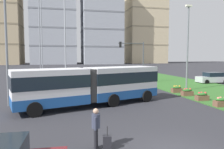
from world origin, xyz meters
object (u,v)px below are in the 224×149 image
object	(u,v)px
flower_planter_4	(187,92)
apartment_tower_centre	(101,24)
rolling_suitcase	(107,142)
traffic_light_far_right	(135,55)
apartment_tower_west	(4,17)
apartment_tower_eastcentre	(145,20)
flower_planter_5	(177,89)
car_silver_hatch	(212,78)
flower_planter_3	(202,96)
streetlight_left	(6,37)
apartment_tower_westcentre	(53,21)
articulated_bus	(91,85)
flower_planter_2	(221,102)
pedestrian_crossing	(96,125)
streetlight_median	(188,44)
car_grey_wagon	(48,82)

from	to	relation	value
flower_planter_4	apartment_tower_centre	world-z (taller)	apartment_tower_centre
rolling_suitcase	traffic_light_far_right	world-z (taller)	traffic_light_far_right
apartment_tower_west	apartment_tower_eastcentre	xyz separation A→B (m)	(71.69, 4.93, 1.62)
flower_planter_4	flower_planter_5	world-z (taller)	same
car_silver_hatch	flower_planter_3	world-z (taller)	car_silver_hatch
streetlight_left	apartment_tower_centre	distance (m)	96.94
traffic_light_far_right	apartment_tower_westcentre	bearing A→B (deg)	99.42
apartment_tower_eastcentre	traffic_light_far_right	bearing A→B (deg)	-112.27
car_silver_hatch	rolling_suitcase	size ratio (longest dim) A/B	4.56
apartment_tower_eastcentre	rolling_suitcase	bearing A→B (deg)	-112.21
articulated_bus	flower_planter_2	xyz separation A→B (m)	(9.62, -2.91, -1.23)
flower_planter_2	car_silver_hatch	bearing A→B (deg)	54.52
flower_planter_5	apartment_tower_eastcentre	distance (m)	104.87
pedestrian_crossing	streetlight_median	world-z (taller)	streetlight_median
car_silver_hatch	flower_planter_4	distance (m)	12.76
flower_planter_4	apartment_tower_westcentre	distance (m)	96.12
apartment_tower_eastcentre	pedestrian_crossing	bearing A→B (deg)	-112.45
car_grey_wagon	traffic_light_far_right	size ratio (longest dim) A/B	0.77
pedestrian_crossing	flower_planter_5	distance (m)	15.88
apartment_tower_west	apartment_tower_eastcentre	distance (m)	71.88
apartment_tower_westcentre	car_grey_wagon	bearing A→B (deg)	-88.85
flower_planter_3	flower_planter_4	size ratio (longest dim) A/B	1.00
traffic_light_far_right	articulated_bus	bearing A→B (deg)	-122.46
car_grey_wagon	traffic_light_far_right	bearing A→B (deg)	9.30
pedestrian_crossing	apartment_tower_centre	world-z (taller)	apartment_tower_centre
flower_planter_2	streetlight_median	world-z (taller)	streetlight_median
pedestrian_crossing	flower_planter_3	world-z (taller)	pedestrian_crossing
apartment_tower_centre	traffic_light_far_right	bearing A→B (deg)	-96.89
car_grey_wagon	flower_planter_4	size ratio (longest dim) A/B	4.13
apartment_tower_centre	apartment_tower_westcentre	bearing A→B (deg)	178.86
car_grey_wagon	apartment_tower_eastcentre	size ratio (longest dim) A/B	0.10
pedestrian_crossing	traffic_light_far_right	xyz separation A→B (m)	(8.89, 20.70, 3.08)
car_grey_wagon	apartment_tower_westcentre	xyz separation A→B (m)	(-1.68, 83.83, 20.12)
car_grey_wagon	car_silver_hatch	distance (m)	22.98
traffic_light_far_right	apartment_tower_centre	size ratio (longest dim) A/B	0.15
flower_planter_5	flower_planter_2	bearing A→B (deg)	-90.00
rolling_suitcase	car_silver_hatch	bearing A→B (deg)	43.74
apartment_tower_west	apartment_tower_centre	xyz separation A→B (m)	(45.70, -1.15, -1.88)
pedestrian_crossing	articulated_bus	bearing A→B (deg)	83.67
car_silver_hatch	flower_planter_2	xyz separation A→B (m)	(-9.44, -13.24, -0.33)
flower_planter_3	streetlight_median	distance (m)	7.55
car_silver_hatch	streetlight_median	size ratio (longest dim) A/B	0.46
flower_planter_5	articulated_bus	bearing A→B (deg)	-158.81
apartment_tower_centre	car_silver_hatch	bearing A→B (deg)	-89.15
streetlight_median	apartment_tower_eastcentre	distance (m)	102.14
flower_planter_2	streetlight_left	distance (m)	17.28
flower_planter_5	rolling_suitcase	bearing A→B (deg)	-129.84
car_silver_hatch	streetlight_median	xyz separation A→B (m)	(-7.54, -5.37, 4.47)
car_grey_wagon	flower_planter_3	size ratio (longest dim) A/B	4.13
rolling_suitcase	apartment_tower_eastcentre	size ratio (longest dim) A/B	0.02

